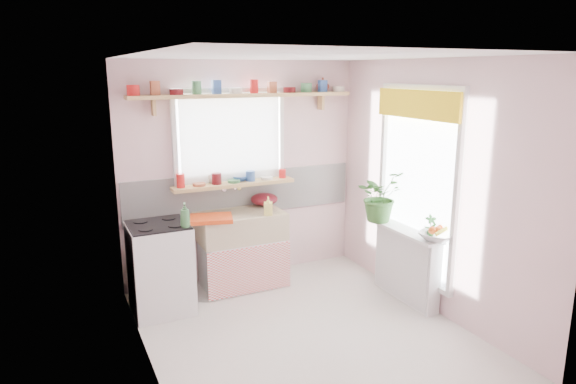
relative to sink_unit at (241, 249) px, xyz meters
name	(u,v)px	position (x,y,z in m)	size (l,w,h in m)	color
room	(324,167)	(0.81, -0.43, 0.94)	(3.20, 3.20, 3.20)	silver
sink_unit	(241,249)	(0.00, 0.00, 0.00)	(0.95, 0.65, 1.11)	white
cooker	(160,267)	(-0.95, -0.24, 0.03)	(0.58, 0.58, 0.93)	white
radiator_ledge	(406,264)	(1.45, -1.09, -0.03)	(0.22, 0.95, 0.78)	white
windowsill	(234,184)	(0.00, 0.19, 0.71)	(1.40, 0.22, 0.04)	tan
pine_shelf	(245,95)	(0.15, 0.18, 1.69)	(2.52, 0.24, 0.04)	tan
shelf_crockery	(241,88)	(0.11, 0.18, 1.76)	(2.47, 0.11, 0.12)	red
sill_crockery	(232,178)	(-0.02, 0.19, 0.78)	(1.35, 0.11, 0.12)	red
dish_tray	(211,219)	(-0.38, -0.14, 0.44)	(0.43, 0.33, 0.04)	#E14314
colander	(264,199)	(0.37, 0.21, 0.49)	(0.32, 0.32, 0.14)	maroon
jade_plant	(380,196)	(1.36, -0.69, 0.63)	(0.51, 0.44, 0.56)	#316227
fruit_bowl	(437,236)	(1.48, -1.49, 0.38)	(0.34, 0.34, 0.08)	silver
herb_pot	(431,226)	(1.48, -1.39, 0.46)	(0.12, 0.08, 0.23)	#2B6D2E
soap_bottle_sink	(268,206)	(0.25, -0.19, 0.52)	(0.09, 0.09, 0.20)	#FBEE6F
sill_cup	(213,179)	(-0.22, 0.25, 0.78)	(0.13, 0.13, 0.11)	beige
sill_bowl	(240,178)	(0.10, 0.25, 0.76)	(0.18, 0.18, 0.06)	#2F5199
shelf_vase	(323,85)	(1.15, 0.24, 1.79)	(0.16, 0.16, 0.16)	#B84B38
cooker_bottle	(185,215)	(-0.73, -0.46, 0.60)	(0.09, 0.09, 0.24)	#3C7843
fruit	(438,230)	(1.49, -1.49, 0.45)	(0.20, 0.14, 0.10)	#DD5112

